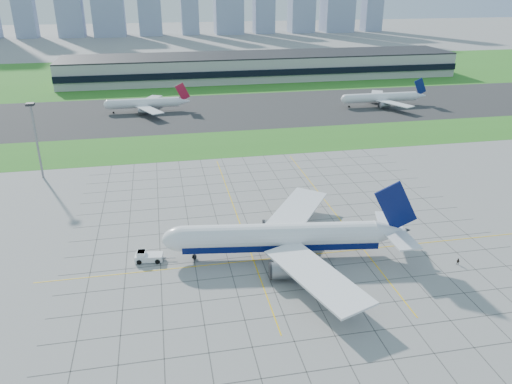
# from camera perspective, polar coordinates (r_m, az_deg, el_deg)

# --- Properties ---
(ground) EXTENTS (1400.00, 1400.00, 0.00)m
(ground) POSITION_cam_1_polar(r_m,az_deg,el_deg) (124.55, 4.10, -6.88)
(ground) COLOR gray
(ground) RESTS_ON ground
(grass_median) EXTENTS (700.00, 35.00, 0.04)m
(grass_median) POSITION_cam_1_polar(r_m,az_deg,el_deg) (205.59, -2.40, 5.59)
(grass_median) COLOR #2E7421
(grass_median) RESTS_ON ground
(asphalt_taxiway) EXTENTS (700.00, 75.00, 0.04)m
(asphalt_taxiway) POSITION_cam_1_polar(r_m,az_deg,el_deg) (258.05, -4.32, 9.23)
(asphalt_taxiway) COLOR #383838
(asphalt_taxiway) RESTS_ON ground
(grass_far) EXTENTS (700.00, 145.00, 0.04)m
(grass_far) POSITION_cam_1_polar(r_m,az_deg,el_deg) (365.23, -6.53, 13.31)
(grass_far) COLOR #2E7421
(grass_far) RESTS_ON ground
(apron_markings) EXTENTS (120.00, 130.00, 0.03)m
(apron_markings) POSITION_cam_1_polar(r_m,az_deg,el_deg) (134.01, 3.05, -4.52)
(apron_markings) COLOR #474744
(apron_markings) RESTS_ON ground
(terminal) EXTENTS (260.00, 43.00, 15.80)m
(terminal) POSITION_cam_1_polar(r_m,az_deg,el_deg) (345.01, 0.63, 14.20)
(terminal) COLOR #B7B7B2
(terminal) RESTS_ON ground
(light_mast) EXTENTS (2.50, 2.50, 25.60)m
(light_mast) POSITION_cam_1_polar(r_m,az_deg,el_deg) (179.53, -23.94, 6.34)
(light_mast) COLOR gray
(light_mast) RESTS_ON ground
(airliner) EXTENTS (60.87, 61.28, 19.22)m
(airliner) POSITION_cam_1_polar(r_m,az_deg,el_deg) (120.13, 2.99, -5.19)
(airliner) COLOR white
(airliner) RESTS_ON ground
(pushback_tug) EXTENTS (9.63, 4.07, 2.65)m
(pushback_tug) POSITION_cam_1_polar(r_m,az_deg,el_deg) (122.90, -12.29, -7.22)
(pushback_tug) COLOR white
(pushback_tug) RESTS_ON ground
(crew_near) EXTENTS (0.77, 0.74, 1.78)m
(crew_near) POSITION_cam_1_polar(r_m,az_deg,el_deg) (121.25, -6.96, -7.42)
(crew_near) COLOR black
(crew_near) RESTS_ON ground
(crew_far) EXTENTS (1.01, 1.02, 1.66)m
(crew_far) POSITION_cam_1_polar(r_m,az_deg,el_deg) (128.03, 22.10, -7.39)
(crew_far) COLOR black
(crew_far) RESTS_ON ground
(distant_jet_1) EXTENTS (40.47, 42.66, 14.08)m
(distant_jet_1) POSITION_cam_1_polar(r_m,az_deg,el_deg) (260.47, -12.52, 9.89)
(distant_jet_1) COLOR white
(distant_jet_1) RESTS_ON ground
(distant_jet_2) EXTENTS (45.05, 42.66, 14.08)m
(distant_jet_2) POSITION_cam_1_polar(r_m,az_deg,el_deg) (275.06, 14.19, 10.44)
(distant_jet_2) COLOR white
(distant_jet_2) RESTS_ON ground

